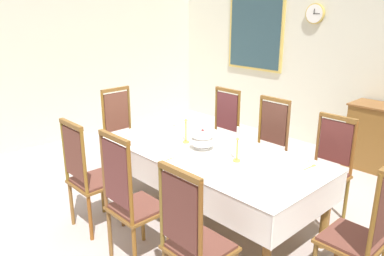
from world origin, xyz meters
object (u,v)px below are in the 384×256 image
object	(u,v)px
chair_south_c	(193,239)
chair_head_west	(123,133)
candlestick_east	(237,148)
bowl_far_left	(227,136)
dining_table	(210,159)
chair_north_c	(327,167)
chair_north_b	(266,146)
soup_tureen	(202,139)
chair_north_a	(220,132)
spoon_primary	(313,166)
framed_painting	(255,32)
chair_head_east	(363,231)
bowl_near_right	(181,159)
chair_south_a	(88,175)
candlestick_west	(186,129)
mounted_clock	(315,14)
spoon_secondary	(175,156)
bowl_near_left	(299,161)
chair_south_b	(130,199)

from	to	relation	value
chair_south_c	chair_head_west	world-z (taller)	chair_head_west
candlestick_east	bowl_far_left	world-z (taller)	candlestick_east
dining_table	chair_north_c	world-z (taller)	chair_north_c
chair_north_b	soup_tureen	bearing A→B (deg)	83.96
chair_head_west	bowl_far_left	distance (m)	1.47
candlestick_east	chair_north_a	bearing A→B (deg)	138.53
spoon_primary	framed_painting	distance (m)	3.74
chair_head_west	chair_head_east	bearing A→B (deg)	90.00
bowl_near_right	chair_south_a	bearing A→B (deg)	-141.02
chair_north_b	spoon_primary	bearing A→B (deg)	148.54
candlestick_west	bowl_far_left	size ratio (longest dim) A/B	2.01
spoon_primary	mounted_clock	distance (m)	3.17
spoon_primary	candlestick_west	bearing A→B (deg)	-157.69
spoon_secondary	mounted_clock	distance (m)	3.50
bowl_far_left	bowl_near_left	bearing A→B (deg)	-2.83
chair_head_east	bowl_far_left	xyz separation A→B (m)	(-1.71, 0.42, 0.20)
mounted_clock	chair_head_west	bearing A→B (deg)	-107.72
candlestick_west	spoon_primary	xyz separation A→B (m)	(1.24, 0.40, -0.14)
candlestick_east	bowl_near_left	world-z (taller)	candlestick_east
chair_north_c	bowl_near_right	xyz separation A→B (m)	(-0.78, -1.32, 0.23)
chair_south_a	chair_north_c	bearing A→B (deg)	51.81
chair_south_b	framed_painting	xyz separation A→B (m)	(-1.73, 3.85, 1.11)
chair_head_west	soup_tureen	size ratio (longest dim) A/B	4.54
chair_north_b	chair_head_east	distance (m)	1.82
chair_north_a	chair_north_c	bearing A→B (deg)	179.88
bowl_near_right	candlestick_west	bearing A→B (deg)	132.51
candlestick_east	chair_south_a	bearing A→B (deg)	-138.53
chair_head_east	mounted_clock	xyz separation A→B (m)	(-2.18, 2.89, 1.45)
candlestick_east	candlestick_west	bearing A→B (deg)	180.00
dining_table	candlestick_east	xyz separation A→B (m)	(0.35, 0.00, 0.21)
dining_table	mounted_clock	world-z (taller)	mounted_clock
chair_head_east	chair_south_b	bearing A→B (deg)	121.59
chair_north_c	bowl_near_left	world-z (taller)	chair_north_c
candlestick_west	bowl_near_left	world-z (taller)	candlestick_west
dining_table	bowl_near_right	size ratio (longest dim) A/B	14.31
chair_north_b	candlestick_east	world-z (taller)	chair_north_b
chair_north_a	bowl_near_right	world-z (taller)	chair_north_a
mounted_clock	chair_head_east	bearing A→B (deg)	-52.94
spoon_primary	chair_south_a	bearing A→B (deg)	-135.80
chair_south_c	bowl_near_right	xyz separation A→B (m)	(-0.78, 0.58, 0.21)
chair_north_b	bowl_far_left	world-z (taller)	chair_north_b
chair_head_west	bowl_far_left	xyz separation A→B (m)	(1.40, 0.42, 0.21)
chair_north_b	chair_head_east	xyz separation A→B (m)	(1.55, -0.95, 0.01)
bowl_far_left	spoon_secondary	xyz separation A→B (m)	(0.03, -0.77, -0.02)
mounted_clock	chair_south_b	bearing A→B (deg)	-80.74
mounted_clock	candlestick_east	bearing A→B (deg)	-71.29
chair_north_a	spoon_secondary	world-z (taller)	chair_north_a
chair_south_c	chair_head_west	bearing A→B (deg)	157.66
spoon_secondary	mounted_clock	xyz separation A→B (m)	(-0.51, 3.23, 1.26)
chair_north_c	soup_tureen	bearing A→B (deg)	47.49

